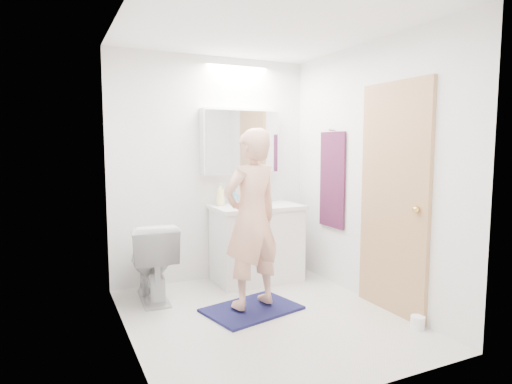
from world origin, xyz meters
TOP-DOWN VIEW (x-y plane):
  - floor at (0.00, 0.00)m, footprint 2.50×2.50m
  - ceiling at (0.00, 0.00)m, footprint 2.50×2.50m
  - wall_back at (0.00, 1.25)m, footprint 2.50×0.00m
  - wall_front at (0.00, -1.25)m, footprint 2.50×0.00m
  - wall_left at (-1.10, 0.00)m, footprint 0.00×2.50m
  - wall_right at (1.10, 0.00)m, footprint 0.00×2.50m
  - vanity_cabinet at (0.40, 0.96)m, footprint 0.90×0.55m
  - countertop at (0.40, 0.96)m, footprint 0.95×0.58m
  - sink_basin at (0.40, 0.99)m, footprint 0.36×0.36m
  - faucet at (0.40, 1.19)m, footprint 0.02×0.02m
  - medicine_cabinet at (0.30, 1.18)m, footprint 0.88×0.14m
  - mirror_panel at (0.30, 1.10)m, footprint 0.84×0.01m
  - toilet at (-0.76, 0.85)m, footprint 0.46×0.76m
  - bath_rug at (-0.02, 0.18)m, footprint 0.90×0.71m
  - person at (-0.02, 0.18)m, footprint 0.64×0.49m
  - door at (1.08, -0.35)m, footprint 0.04×0.80m
  - door_knob at (1.04, -0.65)m, footprint 0.06×0.06m
  - towel at (1.08, 0.55)m, footprint 0.02×0.42m
  - towel_hook at (1.07, 0.55)m, footprint 0.07×0.02m
  - soap_bottle_a at (0.04, 1.11)m, footprint 0.12×0.12m
  - soap_bottle_b at (0.22, 1.15)m, footprint 0.10×0.10m
  - toothbrush_cup at (0.60, 1.12)m, footprint 0.13×0.13m
  - toilet_paper_roll at (1.02, -0.73)m, footprint 0.11×0.11m

SIDE VIEW (x-z plane):
  - floor at x=0.00m, z-range 0.00..0.00m
  - bath_rug at x=-0.02m, z-range 0.00..0.02m
  - toilet_paper_roll at x=1.02m, z-range 0.00..0.10m
  - toilet at x=-0.76m, z-range 0.00..0.75m
  - vanity_cabinet at x=0.40m, z-range 0.00..0.78m
  - countertop at x=0.40m, z-range 0.78..0.82m
  - person at x=-0.02m, z-range 0.05..1.61m
  - sink_basin at x=0.40m, z-range 0.82..0.85m
  - toothbrush_cup at x=0.60m, z-range 0.82..0.92m
  - soap_bottle_b at x=0.22m, z-range 0.82..0.97m
  - faucet at x=0.40m, z-range 0.82..0.98m
  - soap_bottle_a at x=0.04m, z-range 0.82..1.06m
  - door_knob at x=1.04m, z-range 0.92..0.98m
  - door at x=1.08m, z-range 0.00..2.00m
  - towel at x=1.08m, z-range 0.60..1.60m
  - wall_back at x=0.00m, z-range -0.05..2.45m
  - wall_front at x=0.00m, z-range -0.05..2.45m
  - wall_left at x=-1.10m, z-range -0.05..2.45m
  - wall_right at x=1.10m, z-range -0.05..2.45m
  - medicine_cabinet at x=0.30m, z-range 1.15..1.85m
  - mirror_panel at x=0.30m, z-range 1.17..1.83m
  - towel_hook at x=1.07m, z-range 1.61..1.63m
  - ceiling at x=0.00m, z-range 2.40..2.40m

